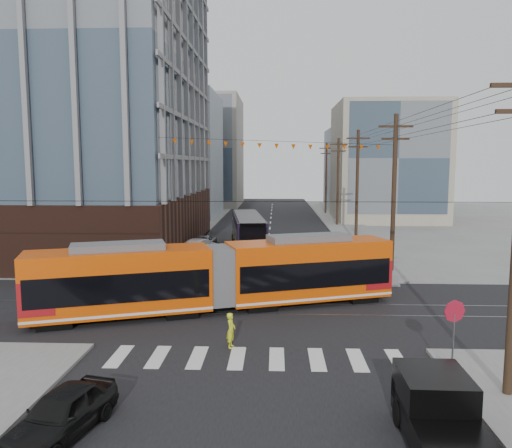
{
  "coord_description": "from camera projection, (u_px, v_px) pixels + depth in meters",
  "views": [
    {
      "loc": [
        0.74,
        -22.2,
        7.76
      ],
      "look_at": [
        -0.5,
        8.51,
        4.06
      ],
      "focal_mm": 35.0,
      "sensor_mm": 36.0,
      "label": 1
    }
  ],
  "objects": [
    {
      "name": "bg_bldg_nw_far",
      "position": [
        198.0,
        152.0,
        93.77
      ],
      "size": [
        16.0,
        18.0,
        20.0
      ],
      "primitive_type": "cube",
      "color": "gray",
      "rests_on": "ground"
    },
    {
      "name": "office_building",
      "position": [
        25.0,
        91.0,
        44.97
      ],
      "size": [
        30.0,
        25.0,
        28.6
      ],
      "primitive_type": "cube",
      "color": "#381E16",
      "rests_on": "ground"
    },
    {
      "name": "city_bus",
      "position": [
        248.0,
        232.0,
        45.32
      ],
      "size": [
        3.9,
        11.77,
        3.27
      ],
      "primitive_type": null,
      "rotation": [
        0.0,
        0.0,
        0.12
      ],
      "color": "black",
      "rests_on": "ground"
    },
    {
      "name": "parked_car_white",
      "position": [
        199.0,
        247.0,
        42.49
      ],
      "size": [
        3.38,
        5.56,
        1.51
      ],
      "primitive_type": "imported",
      "rotation": [
        0.0,
        0.0,
        2.88
      ],
      "color": "silver",
      "rests_on": "ground"
    },
    {
      "name": "black_sedan",
      "position": [
        62.0,
        413.0,
        14.26
      ],
      "size": [
        2.49,
        4.24,
        1.35
      ],
      "primitive_type": "imported",
      "rotation": [
        0.0,
        0.0,
        -0.24
      ],
      "color": "black",
      "rests_on": "ground"
    },
    {
      "name": "pedestrian",
      "position": [
        231.0,
        330.0,
        21.14
      ],
      "size": [
        0.44,
        0.6,
        1.51
      ],
      "primitive_type": "imported",
      "rotation": [
        0.0,
        0.0,
        1.42
      ],
      "color": "yellow",
      "rests_on": "ground"
    },
    {
      "name": "stop_sign",
      "position": [
        453.0,
        342.0,
        17.95
      ],
      "size": [
        1.03,
        1.03,
        2.75
      ],
      "primitive_type": null,
      "rotation": [
        0.0,
        0.0,
        0.27
      ],
      "color": "maroon",
      "rests_on": "ground"
    },
    {
      "name": "bg_bldg_nw_near",
      "position": [
        157.0,
        156.0,
        74.17
      ],
      "size": [
        18.0,
        16.0,
        18.0
      ],
      "primitive_type": "cube",
      "color": "#8C99A5",
      "rests_on": "ground"
    },
    {
      "name": "parked_car_silver",
      "position": [
        181.0,
        264.0,
        35.08
      ],
      "size": [
        3.57,
        5.1,
        1.59
      ],
      "primitive_type": "imported",
      "rotation": [
        0.0,
        0.0,
        2.71
      ],
      "color": "#AFB0B4",
      "rests_on": "ground"
    },
    {
      "name": "pickup_truck",
      "position": [
        450.0,
        430.0,
        12.91
      ],
      "size": [
        2.0,
        5.36,
        1.81
      ],
      "primitive_type": null,
      "rotation": [
        0.0,
        0.0,
        -0.02
      ],
      "color": "black",
      "rests_on": "ground"
    },
    {
      "name": "streetcar",
      "position": [
        219.0,
        276.0,
        26.44
      ],
      "size": [
        19.1,
        8.8,
        3.71
      ],
      "primitive_type": null,
      "rotation": [
        0.0,
        0.0,
        0.33
      ],
      "color": "#D14505",
      "rests_on": "ground"
    },
    {
      "name": "ground",
      "position": [
        259.0,
        333.0,
        22.98
      ],
      "size": [
        160.0,
        160.0,
        0.0
      ],
      "primitive_type": "plane",
      "color": "slate"
    },
    {
      "name": "utility_pole_far",
      "position": [
        326.0,
        179.0,
        77.54
      ],
      "size": [
        0.3,
        0.3,
        11.0
      ],
      "primitive_type": "cylinder",
      "color": "black",
      "rests_on": "ground"
    },
    {
      "name": "bg_bldg_ne_near",
      "position": [
        386.0,
        162.0,
        69.0
      ],
      "size": [
        14.0,
        14.0,
        16.0
      ],
      "primitive_type": "cube",
      "color": "gray",
      "rests_on": "ground"
    },
    {
      "name": "bg_bldg_ne_far",
      "position": [
        373.0,
        168.0,
        88.88
      ],
      "size": [
        16.0,
        16.0,
        14.0
      ],
      "primitive_type": "cube",
      "color": "#8C99A5",
      "rests_on": "ground"
    },
    {
      "name": "jersey_barrier",
      "position": [
        388.0,
        275.0,
        33.43
      ],
      "size": [
        0.86,
        3.56,
        0.71
      ],
      "primitive_type": "cube",
      "rotation": [
        0.0,
        0.0,
        -0.02
      ],
      "color": "gray",
      "rests_on": "ground"
    },
    {
      "name": "parked_car_grey",
      "position": [
        204.0,
        242.0,
        46.34
      ],
      "size": [
        2.07,
        4.4,
        1.22
      ],
      "primitive_type": "imported",
      "rotation": [
        0.0,
        0.0,
        3.13
      ],
      "color": "slate",
      "rests_on": "ground"
    }
  ]
}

